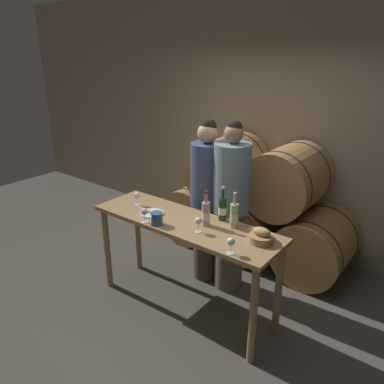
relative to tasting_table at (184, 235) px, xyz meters
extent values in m
plane|color=#4C473F|center=(0.00, 0.00, -0.80)|extent=(10.00, 10.00, 0.00)
cube|color=gray|center=(0.00, 1.86, 0.80)|extent=(10.00, 0.12, 3.20)
cylinder|color=#9E7042|center=(-0.79, 1.33, -0.42)|extent=(0.76, 0.82, 0.76)
cylinder|color=#2D2D33|center=(-0.79, 1.07, -0.42)|extent=(0.77, 0.02, 0.77)
cylinder|color=#2D2D33|center=(-0.79, 1.60, -0.42)|extent=(0.77, 0.02, 0.77)
cylinder|color=#9E7042|center=(0.00, 1.33, -0.42)|extent=(0.76, 0.82, 0.76)
cylinder|color=#2D2D33|center=(0.00, 1.07, -0.42)|extent=(0.77, 0.02, 0.77)
cylinder|color=#2D2D33|center=(0.00, 1.60, -0.42)|extent=(0.77, 0.02, 0.77)
cylinder|color=#9E7042|center=(0.79, 1.33, -0.42)|extent=(0.76, 0.82, 0.76)
cylinder|color=#2D2D33|center=(0.79, 1.07, -0.42)|extent=(0.77, 0.02, 0.77)
cylinder|color=#2D2D33|center=(0.79, 1.60, -0.42)|extent=(0.77, 0.02, 0.77)
cylinder|color=#9E7042|center=(-0.40, 1.33, 0.26)|extent=(0.76, 0.82, 0.76)
cylinder|color=#2D2D33|center=(-0.40, 1.07, 0.26)|extent=(0.77, 0.02, 0.77)
cylinder|color=#2D2D33|center=(-0.40, 1.60, 0.26)|extent=(0.77, 0.02, 0.77)
cylinder|color=#9E7042|center=(0.40, 1.33, 0.26)|extent=(0.76, 0.82, 0.76)
cylinder|color=#2D2D33|center=(0.40, 1.07, 0.26)|extent=(0.77, 0.02, 0.77)
cylinder|color=#2D2D33|center=(0.40, 1.60, 0.26)|extent=(0.77, 0.02, 0.77)
cylinder|color=#99754C|center=(-0.87, -0.22, -0.35)|extent=(0.06, 0.06, 0.90)
cylinder|color=#99754C|center=(0.87, -0.22, -0.35)|extent=(0.06, 0.06, 0.90)
cylinder|color=#99754C|center=(-0.87, 0.22, -0.35)|extent=(0.06, 0.06, 0.90)
cylinder|color=#99754C|center=(0.87, 0.22, -0.35)|extent=(0.06, 0.06, 0.90)
cube|color=#99754C|center=(0.00, 0.00, 0.12)|extent=(1.87, 0.57, 0.04)
cylinder|color=#4C4238|center=(-0.17, 0.58, -0.37)|extent=(0.28, 0.28, 0.86)
cylinder|color=#3D4C75|center=(-0.17, 0.58, 0.40)|extent=(0.34, 0.34, 0.68)
sphere|color=tan|center=(-0.17, 0.58, 0.84)|extent=(0.21, 0.21, 0.21)
sphere|color=black|center=(-0.17, 0.59, 0.90)|extent=(0.17, 0.17, 0.17)
cylinder|color=#756651|center=(0.14, 0.58, -0.36)|extent=(0.30, 0.30, 0.88)
cylinder|color=gray|center=(0.14, 0.58, 0.43)|extent=(0.37, 0.37, 0.70)
sphere|color=#997051|center=(0.14, 0.58, 0.87)|extent=(0.19, 0.19, 0.19)
sphere|color=black|center=(0.14, 0.59, 0.93)|extent=(0.15, 0.15, 0.15)
cylinder|color=#193819|center=(0.26, 0.23, 0.25)|extent=(0.07, 0.07, 0.22)
cylinder|color=#193819|center=(0.26, 0.23, 0.40)|extent=(0.03, 0.03, 0.09)
cylinder|color=#B7B7BC|center=(0.26, 0.23, 0.46)|extent=(0.03, 0.03, 0.02)
cylinder|color=white|center=(0.26, 0.23, 0.23)|extent=(0.08, 0.08, 0.07)
cylinder|color=#ADBC7F|center=(0.42, 0.17, 0.25)|extent=(0.07, 0.07, 0.22)
cylinder|color=#ADBC7F|center=(0.42, 0.17, 0.40)|extent=(0.03, 0.03, 0.09)
cylinder|color=#B7B7BC|center=(0.42, 0.17, 0.46)|extent=(0.03, 0.03, 0.02)
cylinder|color=white|center=(0.42, 0.17, 0.23)|extent=(0.08, 0.08, 0.07)
cylinder|color=#BC8E93|center=(0.21, 0.05, 0.25)|extent=(0.07, 0.07, 0.22)
cylinder|color=#BC8E93|center=(0.21, 0.05, 0.40)|extent=(0.03, 0.03, 0.09)
cylinder|color=maroon|center=(0.21, 0.05, 0.46)|extent=(0.03, 0.03, 0.02)
cylinder|color=white|center=(0.21, 0.05, 0.23)|extent=(0.08, 0.08, 0.07)
cylinder|color=#335693|center=(-0.15, -0.21, 0.20)|extent=(0.10, 0.10, 0.11)
cylinder|color=#335693|center=(-0.15, -0.21, 0.25)|extent=(0.11, 0.11, 0.01)
cylinder|color=#A87F4C|center=(0.75, 0.08, 0.17)|extent=(0.21, 0.21, 0.06)
ellipsoid|color=tan|center=(0.75, 0.08, 0.23)|extent=(0.15, 0.09, 0.07)
cylinder|color=white|center=(-0.34, -0.07, 0.15)|extent=(0.23, 0.23, 0.01)
cube|color=beige|center=(-0.30, -0.05, 0.17)|extent=(0.07, 0.06, 0.02)
cube|color=#E0CC7F|center=(-0.39, -0.09, 0.17)|extent=(0.07, 0.06, 0.02)
cylinder|color=white|center=(-0.62, 0.01, 0.14)|extent=(0.06, 0.06, 0.00)
cylinder|color=white|center=(-0.62, 0.01, 0.18)|extent=(0.01, 0.01, 0.07)
sphere|color=white|center=(-0.62, 0.01, 0.25)|extent=(0.06, 0.06, 0.06)
cylinder|color=white|center=(-0.27, -0.24, 0.14)|extent=(0.06, 0.06, 0.00)
cylinder|color=white|center=(-0.27, -0.24, 0.18)|extent=(0.01, 0.01, 0.07)
sphere|color=white|center=(-0.27, -0.24, 0.25)|extent=(0.06, 0.06, 0.06)
cylinder|color=white|center=(0.24, -0.10, 0.14)|extent=(0.06, 0.06, 0.00)
cylinder|color=white|center=(0.24, -0.10, 0.18)|extent=(0.01, 0.01, 0.07)
sphere|color=white|center=(0.24, -0.10, 0.25)|extent=(0.06, 0.06, 0.06)
cylinder|color=white|center=(0.65, -0.24, 0.14)|extent=(0.06, 0.06, 0.00)
cylinder|color=white|center=(0.65, -0.24, 0.18)|extent=(0.01, 0.01, 0.07)
sphere|color=white|center=(0.65, -0.24, 0.25)|extent=(0.06, 0.06, 0.06)
camera|label=1|loc=(1.98, -2.42, 1.61)|focal=35.00mm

